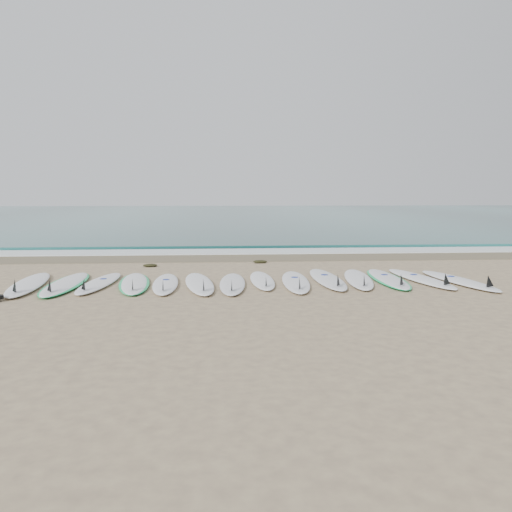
{
  "coord_description": "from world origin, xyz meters",
  "views": [
    {
      "loc": [
        -0.54,
        -10.25,
        1.89
      ],
      "look_at": [
        0.26,
        1.4,
        0.4
      ],
      "focal_mm": 35.0,
      "sensor_mm": 36.0,
      "label": 1
    }
  ],
  "objects": [
    {
      "name": "surfboard_0",
      "position": [
        -4.44,
        -0.08,
        0.06
      ],
      "size": [
        0.96,
        2.89,
        0.36
      ],
      "rotation": [
        0.0,
        0.0,
        0.13
      ],
      "color": "white",
      "rests_on": "ground"
    },
    {
      "name": "wet_sand_band",
      "position": [
        0.0,
        4.1,
        0.01
      ],
      "size": [
        120.0,
        1.8,
        0.01
      ],
      "primitive_type": "cube",
      "color": "brown",
      "rests_on": "ground"
    },
    {
      "name": "foam_band",
      "position": [
        0.0,
        5.5,
        0.02
      ],
      "size": [
        120.0,
        1.4,
        0.04
      ],
      "primitive_type": "cube",
      "color": "silver",
      "rests_on": "ground"
    },
    {
      "name": "surfboard_11",
      "position": [
        3.03,
        0.1,
        0.05
      ],
      "size": [
        0.76,
        2.65,
        0.33
      ],
      "rotation": [
        0.0,
        0.0,
        -0.05
      ],
      "color": "white",
      "rests_on": "ground"
    },
    {
      "name": "surfboard_4",
      "position": [
        -1.69,
        -0.18,
        0.05
      ],
      "size": [
        0.65,
        2.47,
        0.31
      ],
      "rotation": [
        0.0,
        0.0,
        0.06
      ],
      "color": "white",
      "rests_on": "ground"
    },
    {
      "name": "ground",
      "position": [
        0.0,
        0.0,
        0.0
      ],
      "size": [
        120.0,
        120.0,
        0.0
      ],
      "primitive_type": "plane",
      "color": "#988363"
    },
    {
      "name": "surfboard_1",
      "position": [
        -3.72,
        -0.06,
        0.05
      ],
      "size": [
        0.73,
        2.8,
        0.35
      ],
      "rotation": [
        0.0,
        0.0,
        0.02
      ],
      "color": "white",
      "rests_on": "ground"
    },
    {
      "name": "surfboard_13",
      "position": [
        4.45,
        -0.26,
        0.06
      ],
      "size": [
        0.94,
        2.7,
        0.34
      ],
      "rotation": [
        0.0,
        0.0,
        0.15
      ],
      "color": "white",
      "rests_on": "ground"
    },
    {
      "name": "surfboard_7",
      "position": [
        0.31,
        0.09,
        0.05
      ],
      "size": [
        0.51,
        2.33,
        0.3
      ],
      "rotation": [
        0.0,
        0.0,
        0.01
      ],
      "color": "white",
      "rests_on": "ground"
    },
    {
      "name": "surfboard_10",
      "position": [
        2.37,
        0.07,
        0.06
      ],
      "size": [
        0.94,
        2.68,
        0.34
      ],
      "rotation": [
        0.0,
        0.0,
        -0.16
      ],
      "color": "white",
      "rests_on": "ground"
    },
    {
      "name": "surfboard_6",
      "position": [
        -0.33,
        -0.27,
        0.06
      ],
      "size": [
        0.61,
        2.52,
        0.32
      ],
      "rotation": [
        0.0,
        0.0,
        -0.03
      ],
      "color": "silver",
      "rests_on": "ground"
    },
    {
      "name": "surfboard_3",
      "position": [
        -2.34,
        -0.04,
        0.05
      ],
      "size": [
        0.96,
        2.62,
        0.32
      ],
      "rotation": [
        0.0,
        0.0,
        0.14
      ],
      "color": "white",
      "rests_on": "ground"
    },
    {
      "name": "surfboard_8",
      "position": [
        0.99,
        -0.15,
        0.06
      ],
      "size": [
        0.74,
        2.68,
        0.34
      ],
      "rotation": [
        0.0,
        0.0,
        -0.07
      ],
      "color": "white",
      "rests_on": "ground"
    },
    {
      "name": "wave_crest",
      "position": [
        0.0,
        7.0,
        0.05
      ],
      "size": [
        120.0,
        1.0,
        0.1
      ],
      "primitive_type": "cube",
      "color": "#1E5855",
      "rests_on": "ground"
    },
    {
      "name": "seaweed_far",
      "position": [
        0.49,
        3.05,
        0.04
      ],
      "size": [
        0.38,
        0.29,
        0.07
      ],
      "primitive_type": "ellipsoid",
      "color": "black",
      "rests_on": "ground"
    },
    {
      "name": "surfboard_12",
      "position": [
        3.74,
        0.02,
        0.06
      ],
      "size": [
        0.91,
        2.71,
        0.34
      ],
      "rotation": [
        0.0,
        0.0,
        0.14
      ],
      "color": "white",
      "rests_on": "ground"
    },
    {
      "name": "seaweed_near",
      "position": [
        -2.38,
        2.56,
        0.04
      ],
      "size": [
        0.37,
        0.28,
        0.07
      ],
      "primitive_type": "ellipsoid",
      "color": "black",
      "rests_on": "ground"
    },
    {
      "name": "surfboard_2",
      "position": [
        -3.06,
        -0.02,
        0.06
      ],
      "size": [
        0.71,
        2.55,
        0.32
      ],
      "rotation": [
        0.0,
        0.0,
        -0.07
      ],
      "color": "white",
      "rests_on": "ground"
    },
    {
      "name": "surfboard_9",
      "position": [
        1.71,
        0.1,
        0.06
      ],
      "size": [
        0.57,
        2.75,
        0.35
      ],
      "rotation": [
        0.0,
        0.0,
        0.0
      ],
      "color": "white",
      "rests_on": "ground"
    },
    {
      "name": "surfboard_5",
      "position": [
        -1.0,
        -0.21,
        0.06
      ],
      "size": [
        0.87,
        2.66,
        0.33
      ],
      "rotation": [
        0.0,
        0.0,
        0.13
      ],
      "color": "white",
      "rests_on": "ground"
    },
    {
      "name": "ocean",
      "position": [
        0.0,
        32.5,
        0.01
      ],
      "size": [
        120.0,
        55.0,
        0.03
      ],
      "primitive_type": "cube",
      "color": "#1E5855",
      "rests_on": "ground"
    }
  ]
}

